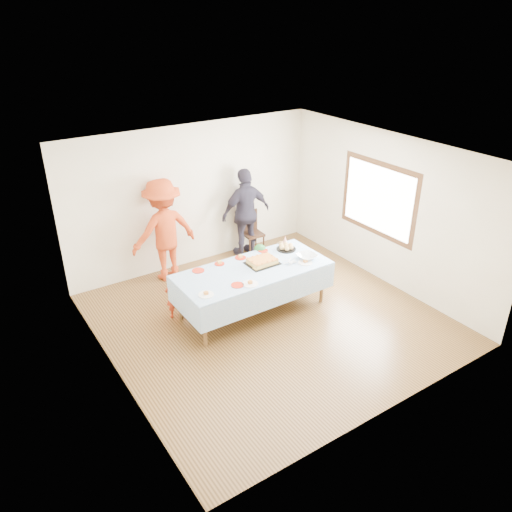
# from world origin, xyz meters

# --- Properties ---
(ground) EXTENTS (5.00, 5.00, 0.00)m
(ground) POSITION_xyz_m (0.00, 0.00, 0.00)
(ground) COLOR #402A12
(ground) RESTS_ON ground
(room_walls) EXTENTS (5.04, 5.04, 2.72)m
(room_walls) POSITION_xyz_m (0.05, 0.00, 1.77)
(room_walls) COLOR beige
(room_walls) RESTS_ON ground
(party_table) EXTENTS (2.50, 1.10, 0.78)m
(party_table) POSITION_xyz_m (-0.07, 0.35, 0.72)
(party_table) COLOR #553A1D
(party_table) RESTS_ON ground
(birthday_cake) EXTENTS (0.51, 0.39, 0.09)m
(birthday_cake) POSITION_xyz_m (0.15, 0.42, 0.82)
(birthday_cake) COLOR black
(birthday_cake) RESTS_ON party_table
(rolls_tray) EXTENTS (0.34, 0.34, 0.10)m
(rolls_tray) POSITION_xyz_m (0.80, 0.63, 0.82)
(rolls_tray) COLOR black
(rolls_tray) RESTS_ON party_table
(punch_bowl) EXTENTS (0.32, 0.32, 0.08)m
(punch_bowl) POSITION_xyz_m (0.87, 0.16, 0.82)
(punch_bowl) COLOR silver
(punch_bowl) RESTS_ON party_table
(party_hat) EXTENTS (0.09, 0.09, 0.16)m
(party_hat) POSITION_xyz_m (0.91, 0.81, 0.86)
(party_hat) COLOR white
(party_hat) RESTS_ON party_table
(fork_pile) EXTENTS (0.24, 0.18, 0.07)m
(fork_pile) POSITION_xyz_m (0.53, 0.18, 0.81)
(fork_pile) COLOR white
(fork_pile) RESTS_ON party_table
(plate_red_far_a) EXTENTS (0.20, 0.20, 0.01)m
(plate_red_far_a) POSITION_xyz_m (-0.83, 0.78, 0.79)
(plate_red_far_a) COLOR red
(plate_red_far_a) RESTS_ON party_table
(plate_red_far_b) EXTENTS (0.17, 0.17, 0.01)m
(plate_red_far_b) POSITION_xyz_m (-0.43, 0.79, 0.79)
(plate_red_far_b) COLOR red
(plate_red_far_b) RESTS_ON party_table
(plate_red_far_c) EXTENTS (0.19, 0.19, 0.01)m
(plate_red_far_c) POSITION_xyz_m (-0.03, 0.79, 0.79)
(plate_red_far_c) COLOR red
(plate_red_far_c) RESTS_ON party_table
(plate_red_far_d) EXTENTS (0.17, 0.17, 0.01)m
(plate_red_far_d) POSITION_xyz_m (0.43, 0.81, 0.79)
(plate_red_far_d) COLOR red
(plate_red_far_d) RESTS_ON party_table
(plate_red_near) EXTENTS (0.20, 0.20, 0.01)m
(plate_red_near) POSITION_xyz_m (-0.55, 0.04, 0.79)
(plate_red_near) COLOR red
(plate_red_near) RESTS_ON party_table
(plate_white_left) EXTENTS (0.23, 0.23, 0.01)m
(plate_white_left) POSITION_xyz_m (-1.08, 0.06, 0.79)
(plate_white_left) COLOR white
(plate_white_left) RESTS_ON party_table
(plate_white_mid) EXTENTS (0.24, 0.24, 0.01)m
(plate_white_mid) POSITION_xyz_m (-0.37, -0.03, 0.79)
(plate_white_mid) COLOR white
(plate_white_mid) RESTS_ON party_table
(plate_white_right) EXTENTS (0.24, 0.24, 0.01)m
(plate_white_right) POSITION_xyz_m (0.76, 0.06, 0.79)
(plate_white_right) COLOR white
(plate_white_right) RESTS_ON party_table
(dining_chair) EXTENTS (0.40, 0.40, 0.86)m
(dining_chair) POSITION_xyz_m (1.14, 2.27, 0.48)
(dining_chair) COLOR black
(dining_chair) RESTS_ON ground
(toddler_left) EXTENTS (0.30, 0.22, 0.77)m
(toddler_left) POSITION_xyz_m (-1.22, 0.90, 0.39)
(toddler_left) COLOR #B63316
(toddler_left) RESTS_ON ground
(toddler_mid) EXTENTS (0.45, 0.33, 0.85)m
(toddler_mid) POSITION_xyz_m (0.44, 0.90, 0.43)
(toddler_mid) COLOR #23692B
(toddler_mid) RESTS_ON ground
(toddler_right) EXTENTS (0.47, 0.43, 0.80)m
(toddler_right) POSITION_xyz_m (0.86, 0.90, 0.40)
(toddler_right) COLOR tan
(toddler_right) RESTS_ON ground
(adult_left) EXTENTS (1.25, 0.75, 1.90)m
(adult_left) POSITION_xyz_m (-0.77, 2.20, 0.95)
(adult_left) COLOR #BD3C17
(adult_left) RESTS_ON ground
(adult_right) EXTENTS (1.06, 0.45, 1.80)m
(adult_right) POSITION_xyz_m (0.97, 2.20, 0.90)
(adult_right) COLOR #2C2938
(adult_right) RESTS_ON ground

